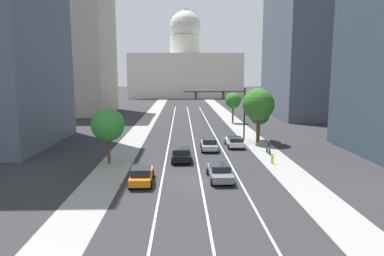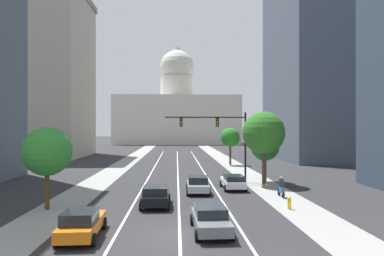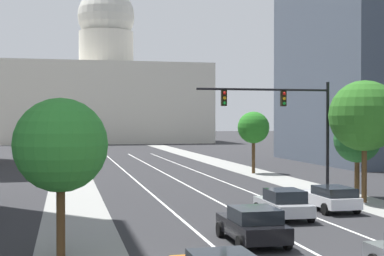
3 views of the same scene
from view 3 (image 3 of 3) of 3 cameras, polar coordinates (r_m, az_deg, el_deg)
name	(u,v)px [view 3 (image 3 of 3)]	position (r m, az deg, el deg)	size (l,w,h in m)	color
ground_plane	(161,172)	(55.95, -3.07, -4.36)	(400.00, 400.00, 0.00)	#2B2B2D
sidewalk_left	(72,179)	(50.22, -11.86, -4.96)	(3.47, 130.00, 0.01)	gray
sidewalk_right	(262,175)	(53.25, 7.00, -4.62)	(3.47, 130.00, 0.01)	gray
lane_stripe_left	(148,191)	(40.68, -4.37, -6.28)	(0.16, 90.00, 0.01)	white
lane_stripe_center	(196,190)	(41.30, 0.36, -6.17)	(0.16, 90.00, 0.01)	white
lane_stripe_right	(241,189)	(42.19, 4.92, -6.03)	(0.16, 90.00, 0.01)	white
capitol_building	(106,92)	(130.71, -8.51, 3.53)	(44.79, 22.77, 35.72)	beige
car_silver	(283,203)	(29.75, 9.08, -7.42)	(2.12, 4.28, 1.50)	#B2B5BA
car_white	(330,197)	(32.76, 13.53, -6.73)	(2.07, 4.42, 1.39)	silver
car_black	(253,225)	(23.69, 6.06, -9.52)	(2.13, 4.27, 1.50)	black
traffic_signal_mast	(289,115)	(36.26, 9.61, 1.30)	(8.64, 0.39, 7.43)	black
street_tree_far_right	(364,116)	(36.30, 16.77, 1.16)	(4.31, 4.31, 7.44)	#51381E
street_tree_near_right	(253,128)	(54.16, 6.14, 0.02)	(2.99, 2.99, 5.83)	#51381E
street_tree_mid_right	(357,140)	(38.48, 16.10, -1.13)	(3.01, 3.01, 5.28)	#51381E
street_tree_mid_left	(61,145)	(21.42, -12.94, -1.71)	(3.45, 3.45, 5.83)	#51381E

